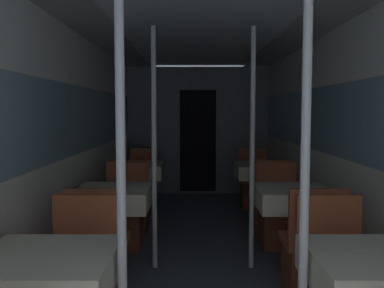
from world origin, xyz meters
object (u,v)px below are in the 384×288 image
support_pole_left_0 (121,182)px  chair_left_near_1 (99,261)px  chair_right_far_1 (278,220)px  dining_table_right_0 (379,276)px  dining_table_right_2 (261,172)px  support_pole_left_1 (154,149)px  chair_left_far_1 (124,220)px  chair_right_near_2 (268,208)px  chair_left_far_2 (143,189)px  chair_right_near_1 (310,261)px  support_pole_right_0 (304,182)px  dining_table_left_2 (137,172)px  chair_right_far_2 (254,189)px  dining_table_right_1 (292,200)px  dining_table_left_0 (45,276)px  chair_left_near_2 (131,208)px  dining_table_left_1 (113,200)px  support_pole_right_1 (252,149)px

support_pole_left_0 → chair_left_near_1: support_pole_left_0 is taller
chair_right_far_1 → chair_left_near_1: bearing=36.7°
dining_table_right_0 → dining_table_right_2: (0.00, 3.68, 0.00)m
support_pole_left_1 → support_pole_left_0: bearing=-90.0°
chair_left_far_1 → chair_right_near_2: bearing=-160.7°
chair_left_far_2 → chair_right_near_1: same height
dining_table_right_0 → support_pole_right_0: size_ratio=0.34×
dining_table_left_2 → chair_right_far_1: (1.68, -1.22, -0.36)m
support_pole_left_0 → chair_right_far_2: size_ratio=2.50×
chair_left_near_1 → chair_left_far_2: same height
dining_table_right_0 → dining_table_right_1: bearing=90.0°
support_pole_left_1 → chair_left_far_2: bearing=98.9°
dining_table_left_0 → chair_left_far_2: 4.32m
support_pole_left_0 → chair_left_far_2: 4.41m
chair_left_near_2 → chair_right_near_1: same height
dining_table_right_0 → chair_right_near_1: (0.00, 1.22, -0.36)m
dining_table_left_1 → dining_table_right_0: (1.68, -1.84, 0.00)m
dining_table_left_1 → chair_right_near_2: size_ratio=0.84×
chair_right_near_1 → chair_right_near_2: size_ratio=1.00×
chair_left_far_1 → support_pole_right_1: 1.66m
chair_left_far_1 → dining_table_right_0: size_ratio=1.19×
support_pole_left_0 → chair_right_near_2: (1.29, 3.06, -0.84)m
dining_table_left_1 → support_pole_left_1: 0.61m
dining_table_left_0 → support_pole_left_1: bearing=78.2°
support_pole_left_1 → dining_table_right_0: size_ratio=2.96×
dining_table_left_2 → chair_right_far_1: chair_right_far_1 is taller
dining_table_right_1 → dining_table_right_2: 1.84m
chair_left_far_2 → chair_right_far_2: bearing=-180.0°
dining_table_left_2 → chair_left_near_1: bearing=-90.0°
dining_table_right_1 → chair_right_far_1: bearing=90.0°
chair_right_far_2 → dining_table_right_2: bearing=90.0°
chair_left_far_1 → dining_table_right_1: size_ratio=1.19×
dining_table_left_0 → dining_table_right_1: bearing=47.6°
support_pole_left_0 → support_pole_left_1: 1.84m
dining_table_left_2 → dining_table_right_0: same height
support_pole_right_1 → support_pole_right_0: bearing=-90.0°
chair_right_far_2 → dining_table_left_2: bearing=20.5°
chair_left_far_1 → chair_right_near_1: 2.09m
chair_right_far_1 → chair_right_near_2: 0.59m
dining_table_left_2 → support_pole_right_0: (1.29, -3.68, 0.48)m
support_pole_right_1 → dining_table_right_2: 1.94m
support_pole_right_0 → dining_table_left_1: bearing=125.1°
dining_table_left_2 → chair_right_near_2: bearing=-20.5°
support_pole_right_1 → support_pole_left_0: bearing=-116.3°
chair_left_far_1 → chair_right_near_2: 1.78m
support_pole_right_0 → support_pole_right_1: size_ratio=1.00×
dining_table_right_0 → dining_table_right_1: (0.00, 1.84, 0.00)m
chair_right_near_1 → dining_table_left_0: bearing=-144.1°
chair_left_far_1 → dining_table_right_2: (1.68, 1.22, 0.36)m
dining_table_left_2 → support_pole_right_1: (1.29, -1.84, 0.48)m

